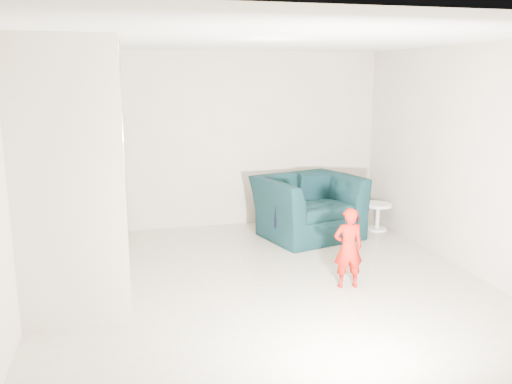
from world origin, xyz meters
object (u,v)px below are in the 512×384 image
armchair (308,207)px  side_table (378,212)px  staircase (79,206)px  toddler (348,248)px

armchair → side_table: 1.16m
side_table → staircase: (-4.24, -1.33, 0.67)m
staircase → armchair: bearing=22.4°
armchair → side_table: (1.15, 0.05, -0.16)m
toddler → staircase: size_ratio=0.25×
toddler → staircase: 3.00m
toddler → side_table: (1.37, 2.02, -0.18)m
toddler → staircase: bearing=-7.4°
armchair → toddler: bearing=-111.9°
armchair → side_table: size_ratio=3.27×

